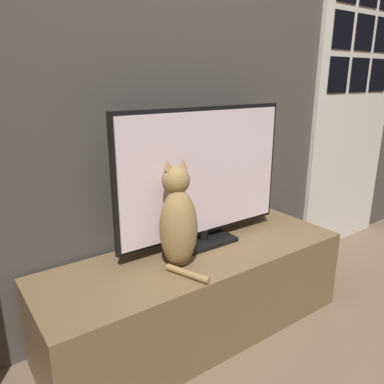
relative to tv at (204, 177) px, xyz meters
The scene contains 5 objects.
wall_back 0.59m from the tv, 115.29° to the left, with size 4.80×0.05×2.60m.
tv_stand 0.56m from the tv, 137.25° to the right, with size 1.50×0.50×0.41m.
tv is the anchor object (origin of this frame).
cat 0.29m from the tv, 151.49° to the right, with size 0.20×0.31×0.47m.
door 1.48m from the tv, ahead, with size 0.84×0.04×2.05m.
Camera 1 is at (-0.94, -0.35, 1.20)m, focal length 35.00 mm.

